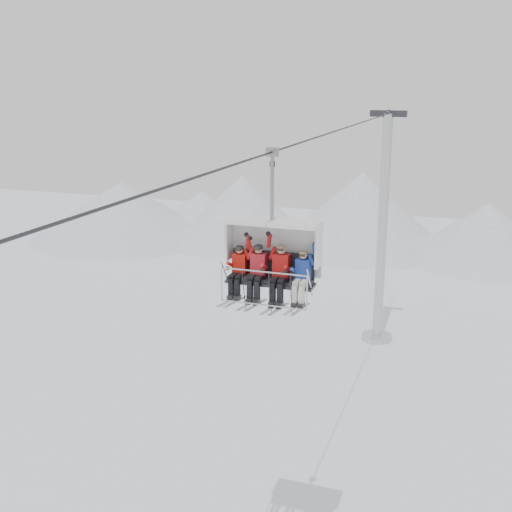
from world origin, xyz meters
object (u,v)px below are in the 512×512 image
(chairlift_carrier, at_px, (273,250))
(skier_far_right, at_px, (302,275))
(skier_center_right, at_px, (280,271))
(skier_far_left, at_px, (238,269))
(skier_center_left, at_px, (257,270))
(lift_tower_right, at_px, (381,246))

(chairlift_carrier, height_order, skier_far_right, chairlift_carrier)
(skier_center_right, relative_size, skier_far_right, 1.01)
(skier_far_left, distance_m, skier_center_left, 0.54)
(skier_center_left, relative_size, skier_far_right, 1.00)
(lift_tower_right, xyz_separation_m, skier_center_left, (-0.33, -20.93, 4.43))
(chairlift_carrier, bearing_deg, lift_tower_right, 90.00)
(lift_tower_right, xyz_separation_m, skier_far_left, (-0.87, -20.94, 4.40))
(lift_tower_right, height_order, skier_center_right, lift_tower_right)
(skier_center_left, distance_m, skier_center_right, 0.63)
(chairlift_carrier, bearing_deg, skier_far_left, -159.86)
(skier_far_left, height_order, skier_center_left, skier_center_left)
(lift_tower_right, bearing_deg, skier_center_right, -89.20)
(chairlift_carrier, bearing_deg, skier_far_right, -19.81)
(skier_center_right, height_order, skier_far_right, skier_center_right)
(lift_tower_right, relative_size, skier_center_left, 7.99)
(skier_center_left, height_order, skier_center_right, skier_center_right)
(skier_center_right, bearing_deg, chairlift_carrier, 134.04)
(skier_center_left, relative_size, skier_center_right, 0.99)
(chairlift_carrier, bearing_deg, skier_center_left, -137.07)
(lift_tower_right, height_order, chairlift_carrier, lift_tower_right)
(skier_far_right, bearing_deg, skier_far_left, -179.94)
(lift_tower_right, relative_size, skier_far_right, 7.99)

